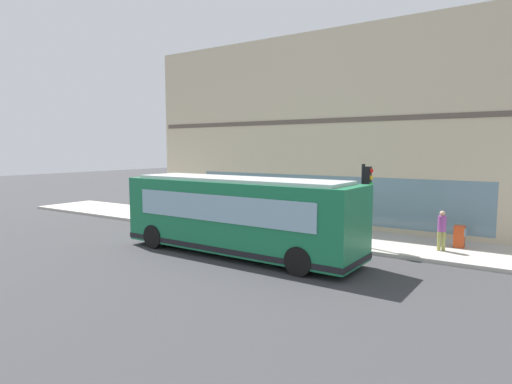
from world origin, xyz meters
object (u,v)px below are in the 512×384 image
(traffic_light_near_corner, at_px, (366,189))
(newspaper_vending_box, at_px, (459,236))
(city_bus_nearside, at_px, (238,216))
(pedestrian_by_light_pole, at_px, (200,199))
(pedestrian_near_hydrant, at_px, (442,228))
(fire_hydrant, at_px, (328,226))

(traffic_light_near_corner, xyz_separation_m, newspaper_vending_box, (2.08, -3.29, -1.94))
(newspaper_vending_box, bearing_deg, city_bus_nearside, 127.26)
(city_bus_nearside, bearing_deg, newspaper_vending_box, -52.74)
(traffic_light_near_corner, distance_m, pedestrian_by_light_pole, 11.51)
(traffic_light_near_corner, relative_size, pedestrian_near_hydrant, 2.14)
(fire_hydrant, distance_m, pedestrian_near_hydrant, 5.24)
(pedestrian_by_light_pole, relative_size, pedestrian_near_hydrant, 1.11)
(pedestrian_near_hydrant, bearing_deg, newspaper_vending_box, -26.08)
(pedestrian_by_light_pole, relative_size, newspaper_vending_box, 1.98)
(city_bus_nearside, xyz_separation_m, fire_hydrant, (5.18, -1.59, -1.04))
(traffic_light_near_corner, xyz_separation_m, pedestrian_near_hydrant, (1.04, -2.78, -1.48))
(fire_hydrant, height_order, newspaper_vending_box, newspaper_vending_box)
(city_bus_nearside, relative_size, pedestrian_by_light_pole, 5.67)
(traffic_light_near_corner, distance_m, fire_hydrant, 3.58)
(city_bus_nearside, distance_m, traffic_light_near_corner, 5.37)
(city_bus_nearside, relative_size, newspaper_vending_box, 11.22)
(fire_hydrant, xyz_separation_m, newspaper_vending_box, (0.36, -5.68, 0.09))
(fire_hydrant, bearing_deg, pedestrian_by_light_pole, 84.52)
(traffic_light_near_corner, bearing_deg, pedestrian_near_hydrant, -69.49)
(fire_hydrant, bearing_deg, traffic_light_near_corner, -125.77)
(pedestrian_by_light_pole, distance_m, newspaper_vending_box, 14.45)
(city_bus_nearside, bearing_deg, pedestrian_near_hydrant, -56.43)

